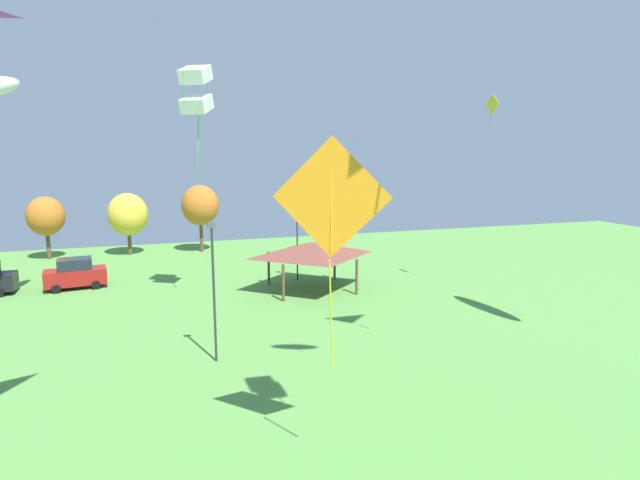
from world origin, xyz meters
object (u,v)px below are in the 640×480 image
Objects in this scene: parked_car_second_from_left at (75,274)px; treeline_tree_1 at (46,216)px; treeline_tree_2 at (128,214)px; kite_flying_10 at (196,90)px; light_post_1 at (297,242)px; kite_flying_3 at (492,107)px; kite_flying_4 at (331,203)px; park_pavilion at (311,249)px; light_post_0 at (214,285)px; treeline_tree_3 at (200,205)px.

treeline_tree_1 is (-4.08, 12.58, 3.03)m from parked_car_second_from_left.
kite_flying_10 is at bearing -74.24° from treeline_tree_2.
kite_flying_10 is at bearing -47.39° from parked_car_second_from_left.
light_post_1 is at bearing 30.83° from kite_flying_10.
parked_car_second_from_left is at bearing 171.04° from light_post_1.
kite_flying_3 is at bearing -42.14° from treeline_tree_2.
kite_flying_4 is 22.58m from park_pavilion.
kite_flying_3 is 0.43× the size of light_post_0.
light_post_1 is at bearing -16.94° from parked_car_second_from_left.
light_post_1 is 0.88× the size of treeline_tree_1.
kite_flying_3 is 32.72m from parked_car_second_from_left.
treeline_tree_2 is at bearing 175.47° from treeline_tree_3.
light_post_1 is at bearing -48.54° from treeline_tree_2.
light_post_0 is 0.99× the size of treeline_tree_3.
kite_flying_10 is 22.81m from treeline_tree_2.
kite_flying_10 is at bearing -94.36° from treeline_tree_3.
park_pavilion is 1.03× the size of light_post_0.
light_post_1 is (-0.19, 3.13, -0.03)m from park_pavilion.
kite_flying_10 is 14.06m from light_post_0.
light_post_1 is at bearing -36.28° from treeline_tree_1.
kite_flying_4 reaches higher than light_post_1.
treeline_tree_1 is at bearing 110.93° from kite_flying_4.
light_post_0 reaches higher than treeline_tree_2.
kite_flying_3 is 0.41× the size of park_pavilion.
kite_flying_4 reaches higher than light_post_0.
kite_flying_4 is 1.01× the size of park_pavilion.
park_pavilion is at bearing -41.26° from treeline_tree_1.
treeline_tree_2 is 0.90× the size of treeline_tree_3.
kite_flying_3 is 0.48× the size of treeline_tree_1.
kite_flying_10 is 1.06× the size of treeline_tree_2.
light_post_0 is (-2.47, 9.90, -4.78)m from kite_flying_4.
light_post_1 is at bearing -66.55° from treeline_tree_3.
kite_flying_4 reaches higher than park_pavilion.
kite_flying_3 is 0.41× the size of kite_flying_4.
treeline_tree_2 is (7.34, -0.08, -0.09)m from treeline_tree_1.
kite_flying_4 reaches higher than treeline_tree_2.
kite_flying_4 is 1.14× the size of treeline_tree_2.
light_post_1 is 25.71m from treeline_tree_1.
kite_flying_10 is at bearing -169.27° from park_pavilion.
treeline_tree_3 is at bearing 85.64° from kite_flying_10.
treeline_tree_2 is at bearing 105.76° from kite_flying_10.
treeline_tree_1 is 0.88× the size of treeline_tree_3.
parked_car_second_from_left is 0.73× the size of treeline_tree_2.
kite_flying_10 reaches higher than parked_car_second_from_left.
treeline_tree_2 is 7.10m from treeline_tree_3.
kite_flying_10 is 25.64m from treeline_tree_1.
treeline_tree_2 is (-13.56, 18.26, 1.00)m from park_pavilion.
park_pavilion is at bearing -26.87° from parked_car_second_from_left.
park_pavilion is 1.02× the size of treeline_tree_3.
light_post_0 is at bearing -93.51° from treeline_tree_3.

